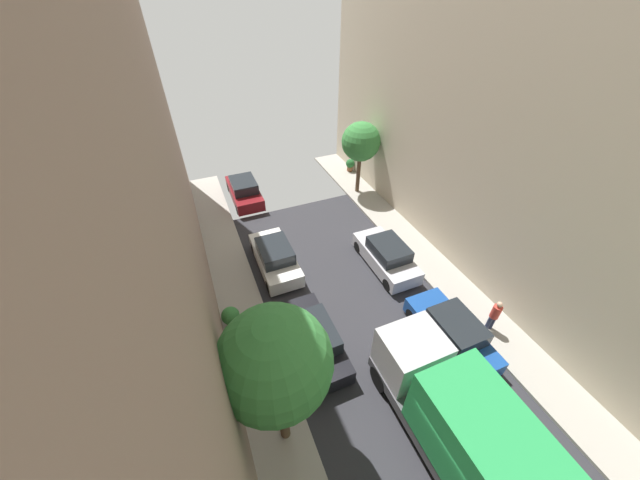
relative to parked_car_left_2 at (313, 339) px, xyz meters
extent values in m
plane|color=#2D2D33|center=(2.70, -5.50, -0.72)|extent=(32.00, 32.00, 0.00)
cube|color=#A8A399|center=(7.70, -5.50, -0.64)|extent=(2.00, 44.00, 0.15)
cube|color=black|center=(0.00, 0.04, -0.17)|extent=(1.76, 4.20, 0.76)
cube|color=#1E2328|center=(0.00, -0.11, 0.53)|extent=(1.56, 2.10, 0.64)
cylinder|color=black|center=(-0.78, 1.59, -0.40)|extent=(0.22, 0.64, 0.64)
cylinder|color=black|center=(0.78, 1.59, -0.40)|extent=(0.22, 0.64, 0.64)
cylinder|color=black|center=(-0.78, -1.51, -0.40)|extent=(0.22, 0.64, 0.64)
cylinder|color=black|center=(0.78, -1.51, -0.40)|extent=(0.22, 0.64, 0.64)
cube|color=white|center=(0.00, 5.37, -0.17)|extent=(1.76, 4.20, 0.76)
cube|color=#1E2328|center=(0.00, 5.22, 0.53)|extent=(1.56, 2.10, 0.64)
cylinder|color=black|center=(-0.78, 6.92, -0.40)|extent=(0.22, 0.64, 0.64)
cylinder|color=black|center=(0.78, 6.92, -0.40)|extent=(0.22, 0.64, 0.64)
cylinder|color=black|center=(-0.78, 3.82, -0.40)|extent=(0.22, 0.64, 0.64)
cylinder|color=black|center=(0.78, 3.82, -0.40)|extent=(0.22, 0.64, 0.64)
cube|color=maroon|center=(0.00, 12.57, -0.17)|extent=(1.76, 4.20, 0.76)
cube|color=#1E2328|center=(0.00, 12.42, 0.53)|extent=(1.56, 2.10, 0.64)
cylinder|color=black|center=(-0.78, 14.12, -0.40)|extent=(0.22, 0.64, 0.64)
cylinder|color=black|center=(0.78, 14.12, -0.40)|extent=(0.22, 0.64, 0.64)
cylinder|color=black|center=(-0.78, 11.02, -0.40)|extent=(0.22, 0.64, 0.64)
cylinder|color=black|center=(0.78, 11.02, -0.40)|extent=(0.22, 0.64, 0.64)
cube|color=#194799|center=(5.40, -1.86, -0.17)|extent=(1.76, 4.20, 0.76)
cube|color=#1E2328|center=(5.40, -2.01, 0.53)|extent=(1.56, 2.10, 0.64)
cylinder|color=black|center=(4.62, -0.31, -0.40)|extent=(0.22, 0.64, 0.64)
cylinder|color=black|center=(6.18, -0.31, -0.40)|extent=(0.22, 0.64, 0.64)
cylinder|color=black|center=(4.62, -3.41, -0.40)|extent=(0.22, 0.64, 0.64)
cylinder|color=black|center=(6.18, -3.41, -0.40)|extent=(0.22, 0.64, 0.64)
cube|color=silver|center=(5.40, 3.26, -0.17)|extent=(1.76, 4.20, 0.76)
cube|color=#1E2328|center=(5.40, 3.11, 0.53)|extent=(1.56, 2.10, 0.64)
cylinder|color=black|center=(4.62, 4.81, -0.40)|extent=(0.22, 0.64, 0.64)
cylinder|color=black|center=(6.18, 4.81, -0.40)|extent=(0.22, 0.64, 0.64)
cylinder|color=black|center=(4.62, 1.71, -0.40)|extent=(0.22, 0.64, 0.64)
cylinder|color=black|center=(6.18, 1.71, -0.40)|extent=(0.22, 0.64, 0.64)
cube|color=#4C4C51|center=(2.70, -4.99, 0.01)|extent=(2.20, 6.60, 0.50)
cube|color=#B7B7BC|center=(2.70, -2.59, 1.11)|extent=(2.10, 1.80, 1.70)
cube|color=green|center=(2.70, -5.99, 1.46)|extent=(2.24, 4.20, 2.40)
cylinder|color=black|center=(1.72, -2.39, -0.24)|extent=(0.30, 0.96, 0.96)
cylinder|color=black|center=(3.68, -2.39, -0.24)|extent=(0.30, 0.96, 0.96)
cylinder|color=#2D334C|center=(7.25, -2.07, -0.16)|extent=(0.18, 0.18, 0.82)
cylinder|color=#2D334C|center=(7.47, -2.07, -0.16)|extent=(0.18, 0.18, 0.82)
cylinder|color=#D83F33|center=(7.36, -2.07, 0.57)|extent=(0.36, 0.36, 0.64)
sphere|color=tan|center=(7.36, -2.07, 1.03)|extent=(0.24, 0.24, 0.24)
cylinder|color=brown|center=(7.50, 10.47, 0.77)|extent=(0.27, 0.27, 2.68)
sphere|color=#38843D|center=(7.50, 10.47, 3.04)|extent=(2.49, 2.49, 2.49)
cylinder|color=brown|center=(-2.10, -2.72, 1.08)|extent=(0.33, 0.33, 3.29)
sphere|color=#38843D|center=(-2.10, -2.72, 3.87)|extent=(3.06, 3.06, 3.06)
cylinder|color=#B2A899|center=(-2.87, 2.38, -0.39)|extent=(0.50, 0.50, 0.35)
sphere|color=#38843D|center=(-2.87, 2.38, 0.09)|extent=(0.78, 0.78, 0.78)
cylinder|color=brown|center=(8.39, 13.37, -0.40)|extent=(0.45, 0.45, 0.34)
sphere|color=#23602D|center=(8.39, 13.37, 0.03)|extent=(0.66, 0.66, 0.66)
camera|label=1|loc=(-2.80, -7.41, 11.64)|focal=18.73mm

